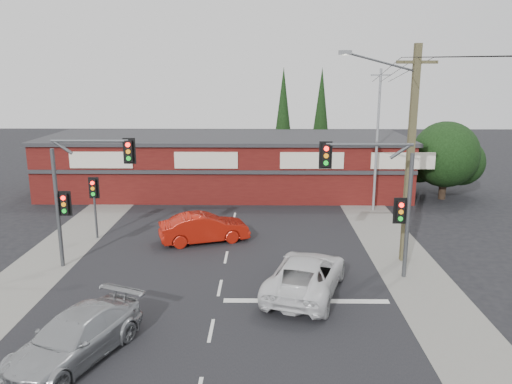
{
  "coord_description": "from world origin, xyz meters",
  "views": [
    {
      "loc": [
        1.8,
        -19.57,
        8.76
      ],
      "look_at": [
        1.46,
        3.0,
        3.34
      ],
      "focal_mm": 35.0,
      "sensor_mm": 36.0,
      "label": 1
    }
  ],
  "objects_px": {
    "white_suv": "(306,275)",
    "silver_suv": "(75,337)",
    "red_sedan": "(204,228)",
    "utility_pole": "(408,149)",
    "shop_building": "(226,164)"
  },
  "relations": [
    {
      "from": "white_suv",
      "to": "utility_pole",
      "type": "xyz_separation_m",
      "value": [
        4.82,
        3.67,
        4.62
      ]
    },
    {
      "from": "red_sedan",
      "to": "shop_building",
      "type": "bearing_deg",
      "value": -20.0
    },
    {
      "from": "red_sedan",
      "to": "utility_pole",
      "type": "xyz_separation_m",
      "value": [
        9.68,
        -2.54,
        4.63
      ]
    },
    {
      "from": "white_suv",
      "to": "silver_suv",
      "type": "distance_m",
      "value": 9.06
    },
    {
      "from": "white_suv",
      "to": "red_sedan",
      "type": "height_order",
      "value": "white_suv"
    },
    {
      "from": "red_sedan",
      "to": "silver_suv",
      "type": "bearing_deg",
      "value": 147.87
    },
    {
      "from": "utility_pole",
      "to": "red_sedan",
      "type": "bearing_deg",
      "value": 165.28
    },
    {
      "from": "silver_suv",
      "to": "utility_pole",
      "type": "height_order",
      "value": "utility_pole"
    },
    {
      "from": "white_suv",
      "to": "silver_suv",
      "type": "bearing_deg",
      "value": 50.36
    },
    {
      "from": "silver_suv",
      "to": "red_sedan",
      "type": "distance_m",
      "value": 11.49
    },
    {
      "from": "silver_suv",
      "to": "red_sedan",
      "type": "relative_size",
      "value": 1.09
    },
    {
      "from": "silver_suv",
      "to": "white_suv",
      "type": "bearing_deg",
      "value": 55.73
    },
    {
      "from": "utility_pole",
      "to": "shop_building",
      "type": "bearing_deg",
      "value": 123.76
    },
    {
      "from": "white_suv",
      "to": "utility_pole",
      "type": "height_order",
      "value": "utility_pole"
    },
    {
      "from": "shop_building",
      "to": "utility_pole",
      "type": "xyz_separation_m",
      "value": [
        9.36,
        -14.0,
        3.26
      ]
    }
  ]
}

